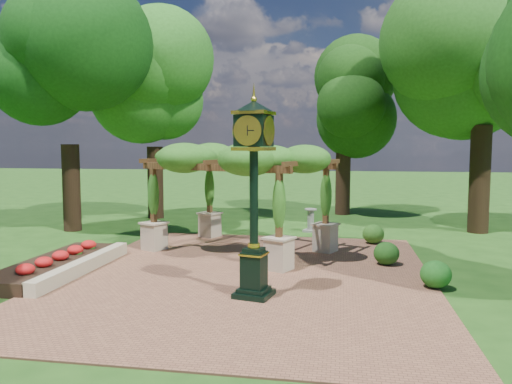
# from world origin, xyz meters

# --- Properties ---
(ground) EXTENTS (120.00, 120.00, 0.00)m
(ground) POSITION_xyz_m (0.00, 0.00, 0.00)
(ground) COLOR #1E4714
(ground) RESTS_ON ground
(brick_plaza) EXTENTS (10.00, 12.00, 0.04)m
(brick_plaza) POSITION_xyz_m (0.00, 1.00, 0.02)
(brick_plaza) COLOR brown
(brick_plaza) RESTS_ON ground
(border_wall) EXTENTS (0.35, 5.00, 0.40)m
(border_wall) POSITION_xyz_m (-4.60, 0.50, 0.20)
(border_wall) COLOR #C6B793
(border_wall) RESTS_ON ground
(flower_bed) EXTENTS (1.50, 5.00, 0.36)m
(flower_bed) POSITION_xyz_m (-5.50, 0.50, 0.18)
(flower_bed) COLOR red
(flower_bed) RESTS_ON ground
(pedestal_clock) EXTENTS (1.09, 1.09, 4.68)m
(pedestal_clock) POSITION_xyz_m (0.55, -0.94, 2.80)
(pedestal_clock) COLOR black
(pedestal_clock) RESTS_ON brick_plaza
(pergola) EXTENTS (6.78, 5.67, 3.66)m
(pergola) POSITION_xyz_m (-0.86, 4.10, 3.00)
(pergola) COLOR tan
(pergola) RESTS_ON brick_plaza
(sundial) EXTENTS (0.66, 0.66, 0.97)m
(sundial) POSITION_xyz_m (1.29, 8.48, 0.43)
(sundial) COLOR gray
(sundial) RESTS_ON ground
(shrub_front) EXTENTS (1.01, 1.01, 0.69)m
(shrub_front) POSITION_xyz_m (4.91, 0.54, 0.38)
(shrub_front) COLOR #1E5F1B
(shrub_front) RESTS_ON brick_plaza
(shrub_mid) EXTENTS (0.94, 0.94, 0.69)m
(shrub_mid) POSITION_xyz_m (3.91, 2.85, 0.38)
(shrub_mid) COLOR #1C4B15
(shrub_mid) RESTS_ON brick_plaza
(shrub_back) EXTENTS (0.99, 0.99, 0.70)m
(shrub_back) POSITION_xyz_m (3.72, 6.13, 0.39)
(shrub_back) COLOR #2D621C
(shrub_back) RESTS_ON brick_plaza
(tree_west_near) EXTENTS (4.86, 4.86, 9.43)m
(tree_west_near) POSITION_xyz_m (-8.71, 7.06, 6.48)
(tree_west_near) COLOR black
(tree_west_near) RESTS_ON ground
(tree_west_far) EXTENTS (4.65, 4.65, 9.17)m
(tree_west_far) POSITION_xyz_m (-6.58, 11.19, 6.28)
(tree_west_far) COLOR black
(tree_west_far) RESTS_ON ground
(tree_north) EXTENTS (4.09, 4.09, 8.72)m
(tree_north) POSITION_xyz_m (2.60, 14.14, 5.96)
(tree_north) COLOR #341F15
(tree_north) RESTS_ON ground
(tree_east_far) EXTENTS (5.28, 5.28, 11.43)m
(tree_east_far) POSITION_xyz_m (8.15, 9.49, 7.85)
(tree_east_far) COLOR black
(tree_east_far) RESTS_ON ground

